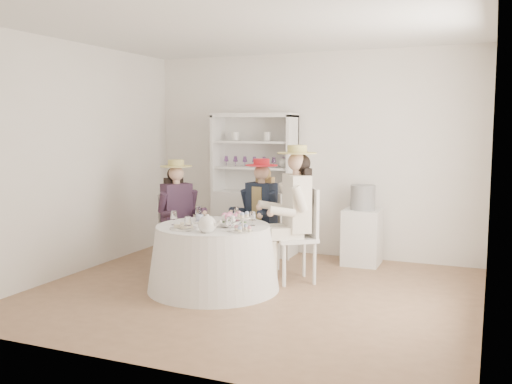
% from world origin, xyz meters
% --- Properties ---
extents(ground, '(4.50, 4.50, 0.00)m').
position_xyz_m(ground, '(0.00, 0.00, 0.00)').
color(ground, brown).
rests_on(ground, ground).
extents(ceiling, '(4.50, 4.50, 0.00)m').
position_xyz_m(ceiling, '(0.00, 0.00, 2.70)').
color(ceiling, white).
rests_on(ceiling, wall_back).
extents(wall_back, '(4.50, 0.00, 4.50)m').
position_xyz_m(wall_back, '(0.00, 2.00, 1.35)').
color(wall_back, white).
rests_on(wall_back, ground).
extents(wall_front, '(4.50, 0.00, 4.50)m').
position_xyz_m(wall_front, '(0.00, -2.00, 1.35)').
color(wall_front, white).
rests_on(wall_front, ground).
extents(wall_left, '(0.00, 4.50, 4.50)m').
position_xyz_m(wall_left, '(-2.25, 0.00, 1.35)').
color(wall_left, white).
rests_on(wall_left, ground).
extents(wall_right, '(0.00, 4.50, 4.50)m').
position_xyz_m(wall_right, '(2.25, 0.00, 1.35)').
color(wall_right, white).
rests_on(wall_right, ground).
extents(tea_table, '(1.40, 1.40, 0.69)m').
position_xyz_m(tea_table, '(-0.44, -0.03, 0.34)').
color(tea_table, white).
rests_on(tea_table, ground).
extents(hutch, '(1.16, 0.52, 1.90)m').
position_xyz_m(hutch, '(-0.71, 1.77, 0.68)').
color(hutch, silver).
rests_on(hutch, ground).
extents(side_table, '(0.45, 0.45, 0.70)m').
position_xyz_m(side_table, '(0.79, 1.67, 0.35)').
color(side_table, silver).
rests_on(side_table, ground).
extents(hatbox, '(0.31, 0.31, 0.31)m').
position_xyz_m(hatbox, '(0.79, 1.67, 0.85)').
color(hatbox, black).
rests_on(hatbox, side_table).
extents(guest_left, '(0.57, 0.54, 1.33)m').
position_xyz_m(guest_left, '(-1.19, 0.51, 0.75)').
color(guest_left, silver).
rests_on(guest_left, ground).
extents(guest_mid, '(0.51, 0.54, 1.35)m').
position_xyz_m(guest_mid, '(-0.27, 0.88, 0.76)').
color(guest_mid, silver).
rests_on(guest_mid, ground).
extents(guest_right, '(0.66, 0.63, 1.53)m').
position_xyz_m(guest_right, '(0.26, 0.58, 0.86)').
color(guest_right, silver).
rests_on(guest_right, ground).
extents(spare_chair, '(0.50, 0.50, 0.86)m').
position_xyz_m(spare_chair, '(-0.38, 1.45, 0.46)').
color(spare_chair, silver).
rests_on(spare_chair, ground).
extents(teacup_a, '(0.10, 0.10, 0.07)m').
position_xyz_m(teacup_a, '(-0.68, 0.12, 0.73)').
color(teacup_a, white).
rests_on(teacup_a, tea_table).
extents(teacup_b, '(0.09, 0.09, 0.07)m').
position_xyz_m(teacup_b, '(-0.37, 0.25, 0.72)').
color(teacup_b, white).
rests_on(teacup_b, tea_table).
extents(teacup_c, '(0.11, 0.11, 0.08)m').
position_xyz_m(teacup_c, '(-0.25, 0.16, 0.73)').
color(teacup_c, white).
rests_on(teacup_c, tea_table).
extents(flower_bowl, '(0.27, 0.27, 0.05)m').
position_xyz_m(flower_bowl, '(-0.24, -0.07, 0.72)').
color(flower_bowl, white).
rests_on(flower_bowl, tea_table).
extents(flower_arrangement, '(0.20, 0.20, 0.07)m').
position_xyz_m(flower_arrangement, '(-0.21, -0.01, 0.79)').
color(flower_arrangement, pink).
rests_on(flower_arrangement, tea_table).
extents(table_teapot, '(0.25, 0.18, 0.19)m').
position_xyz_m(table_teapot, '(-0.30, -0.42, 0.77)').
color(table_teapot, white).
rests_on(table_teapot, tea_table).
extents(sandwich_plate, '(0.29, 0.29, 0.06)m').
position_xyz_m(sandwich_plate, '(-0.61, -0.35, 0.71)').
color(sandwich_plate, white).
rests_on(sandwich_plate, tea_table).
extents(cupcake_stand, '(0.21, 0.21, 0.20)m').
position_xyz_m(cupcake_stand, '(0.01, -0.27, 0.76)').
color(cupcake_stand, white).
rests_on(cupcake_stand, tea_table).
extents(stemware_set, '(0.86, 0.90, 0.15)m').
position_xyz_m(stemware_set, '(-0.44, -0.03, 0.77)').
color(stemware_set, white).
rests_on(stemware_set, tea_table).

